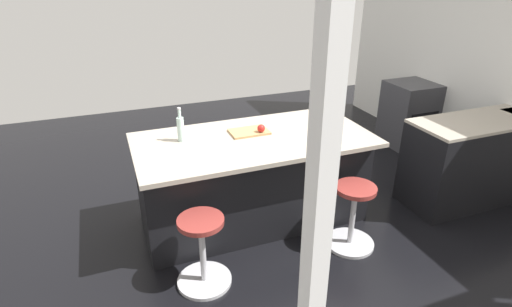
# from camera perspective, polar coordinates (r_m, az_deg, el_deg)

# --- Properties ---
(ground_plane) EXTENTS (7.66, 7.66, 0.00)m
(ground_plane) POSITION_cam_1_polar(r_m,az_deg,el_deg) (4.31, 0.50, -8.01)
(ground_plane) COLOR black
(interior_partition_left) EXTENTS (0.15, 5.32, 2.83)m
(interior_partition_left) POSITION_cam_1_polar(r_m,az_deg,el_deg) (5.51, 31.09, 11.79)
(interior_partition_left) COLOR silver
(interior_partition_left) RESTS_ON ground_plane
(sink_cabinet) EXTENTS (2.23, 0.60, 1.20)m
(sink_cabinet) POSITION_cam_1_polar(r_m,az_deg,el_deg) (5.18, 30.96, -0.07)
(sink_cabinet) COLOR black
(sink_cabinet) RESTS_ON ground_plane
(oven_range) EXTENTS (0.60, 0.61, 0.89)m
(oven_range) POSITION_cam_1_polar(r_m,az_deg,el_deg) (6.10, 20.61, 5.18)
(oven_range) COLOR #38383D
(oven_range) RESTS_ON ground_plane
(kitchen_island) EXTENTS (2.17, 1.08, 0.90)m
(kitchen_island) POSITION_cam_1_polar(r_m,az_deg,el_deg) (3.96, -0.50, -3.53)
(kitchen_island) COLOR black
(kitchen_island) RESTS_ON ground_plane
(stool_by_window) EXTENTS (0.44, 0.44, 0.61)m
(stool_by_window) POSITION_cam_1_polar(r_m,az_deg,el_deg) (3.78, 13.35, -8.79)
(stool_by_window) COLOR #B7B7BC
(stool_by_window) RESTS_ON ground_plane
(stool_middle) EXTENTS (0.44, 0.44, 0.61)m
(stool_middle) POSITION_cam_1_polar(r_m,az_deg,el_deg) (3.31, -7.46, -13.71)
(stool_middle) COLOR #B7B7BC
(stool_middle) RESTS_ON ground_plane
(cutting_board) EXTENTS (0.36, 0.24, 0.02)m
(cutting_board) POSITION_cam_1_polar(r_m,az_deg,el_deg) (3.84, -0.97, 3.07)
(cutting_board) COLOR tan
(cutting_board) RESTS_ON kitchen_island
(apple_red) EXTENTS (0.07, 0.07, 0.07)m
(apple_red) POSITION_cam_1_polar(r_m,az_deg,el_deg) (3.79, 0.73, 3.55)
(apple_red) COLOR red
(apple_red) RESTS_ON cutting_board
(water_bottle) EXTENTS (0.06, 0.06, 0.31)m
(water_bottle) POSITION_cam_1_polar(r_m,az_deg,el_deg) (3.68, -10.52, 3.52)
(water_bottle) COLOR silver
(water_bottle) RESTS_ON kitchen_island
(fruit_bowl) EXTENTS (0.19, 0.19, 0.07)m
(fruit_bowl) POSITION_cam_1_polar(r_m,az_deg,el_deg) (4.00, 10.56, 4.01)
(fruit_bowl) COLOR silver
(fruit_bowl) RESTS_ON kitchen_island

